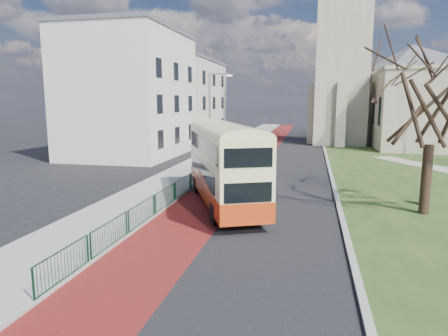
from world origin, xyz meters
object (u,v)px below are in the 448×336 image
(winter_tree_near, at_px, (434,88))
(bus, at_px, (224,161))
(litter_bin, at_px, (425,197))
(streetlamp, at_px, (211,113))

(winter_tree_near, bearing_deg, bus, -177.17)
(litter_bin, bearing_deg, bus, -167.78)
(streetlamp, xyz_separation_m, winter_tree_near, (14.55, -13.79, 1.69))
(streetlamp, bearing_deg, litter_bin, -38.52)
(bus, xyz_separation_m, litter_bin, (10.74, 2.33, -2.00))
(bus, relative_size, litter_bin, 11.85)
(bus, height_order, winter_tree_near, winter_tree_near)
(litter_bin, bearing_deg, winter_tree_near, -104.94)
(streetlamp, distance_m, bus, 15.07)
(bus, relative_size, winter_tree_near, 1.16)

